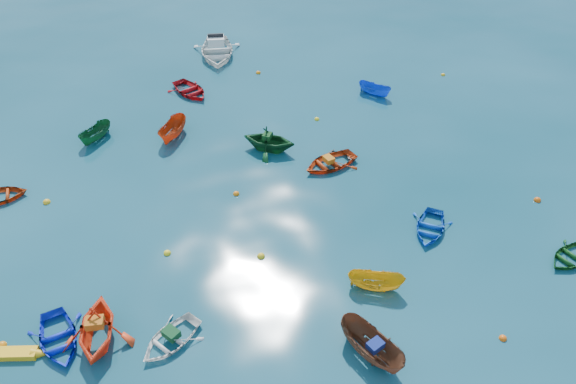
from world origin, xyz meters
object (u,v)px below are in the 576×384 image
object	(u,v)px
kayak_yellow	(0,356)
motorboat_white	(217,56)
dinghy_blue_se	(429,230)
dinghy_blue_sw	(59,342)
dinghy_white_near	(171,342)

from	to	relation	value
kayak_yellow	motorboat_white	distance (m)	26.74
dinghy_blue_se	motorboat_white	bearing A→B (deg)	143.90
dinghy_blue_sw	motorboat_white	world-z (taller)	motorboat_white
dinghy_blue_se	motorboat_white	distance (m)	22.56
dinghy_blue_sw	motorboat_white	bearing A→B (deg)	54.01
dinghy_blue_sw	dinghy_blue_se	size ratio (longest dim) A/B	1.07
kayak_yellow	motorboat_white	bearing A→B (deg)	-13.70
dinghy_blue_se	kayak_yellow	size ratio (longest dim) A/B	0.78
kayak_yellow	motorboat_white	world-z (taller)	motorboat_white
dinghy_white_near	dinghy_blue_se	xyz separation A→B (m)	(12.73, 2.76, 0.00)
dinghy_blue_se	motorboat_white	size ratio (longest dim) A/B	0.55
dinghy_blue_se	kayak_yellow	world-z (taller)	dinghy_blue_se
dinghy_blue_sw	kayak_yellow	distance (m)	2.15
motorboat_white	dinghy_blue_se	bearing A→B (deg)	-64.07
dinghy_blue_sw	dinghy_blue_se	bearing A→B (deg)	-5.64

